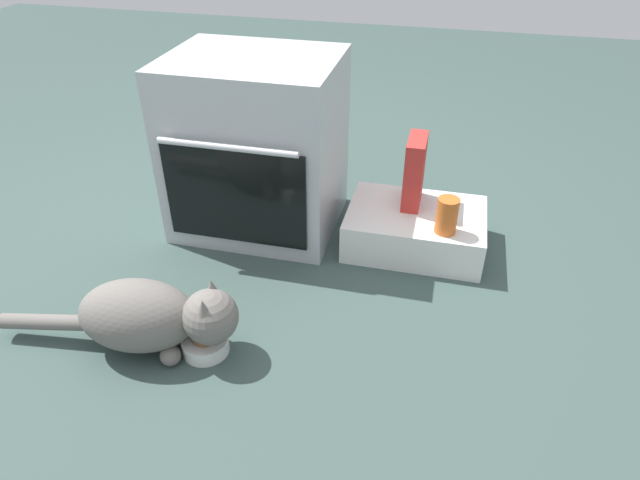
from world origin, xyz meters
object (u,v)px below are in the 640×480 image
Objects in this scene: food_bowl at (205,343)px; cereal_box at (414,172)px; pantry_cabinet at (415,229)px; cat at (151,316)px; oven at (257,146)px; sauce_jar at (447,216)px.

cereal_box reaches higher than food_bowl.
pantry_cabinet is 1.08m from cat.
food_bowl is at bearing -127.66° from pantry_cabinet.
food_bowl is (0.08, -0.79, -0.32)m from oven.
sauce_jar reaches higher than cat.
cereal_box is at bearing 56.01° from food_bowl.
oven is 0.72m from pantry_cabinet.
cereal_box reaches higher than pantry_cabinet.
food_bowl is (-0.59, -0.76, -0.05)m from pantry_cabinet.
oven reaches higher than cereal_box.
food_bowl is 0.97m from sauce_jar.
cereal_box is (0.72, 0.85, 0.17)m from cat.
cat is at bearing -142.44° from sauce_jar.
food_bowl is at bearing -137.57° from sauce_jar.
pantry_cabinet is 0.68× the size of cat.
food_bowl is 1.03m from cereal_box.
sauce_jar is at bearing -45.81° from pantry_cabinet.
cereal_box reaches higher than sauce_jar.
oven is 0.90× the size of cat.
oven is 5.08× the size of sauce_jar.
sauce_jar is (0.78, -0.15, -0.12)m from oven.
oven is 4.75× the size of food_bowl.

